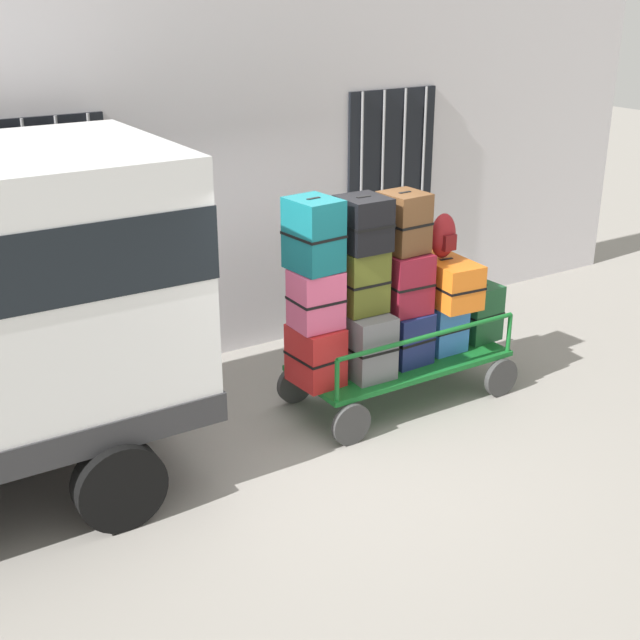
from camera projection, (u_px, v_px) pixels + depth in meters
name	position (u px, v px, depth m)	size (l,w,h in m)	color
ground_plane	(336.00, 434.00, 7.87)	(40.00, 40.00, 0.00)	gray
building_wall	(212.00, 126.00, 8.81)	(12.00, 0.38, 5.00)	silver
luggage_cart	(400.00, 366.00, 8.41)	(2.20, 1.04, 0.44)	#146023
cart_railing	(401.00, 326.00, 8.25)	(2.09, 0.90, 0.41)	#146023
suitcase_left_bottom	(316.00, 355.00, 7.78)	(0.43, 0.50, 0.55)	#B21E1E
suitcase_left_middle	(316.00, 299.00, 7.57)	(0.42, 0.38, 0.53)	#CC4C72
suitcase_left_top	(314.00, 234.00, 7.39)	(0.43, 0.50, 0.64)	#0F5960
suitcase_midleft_bottom	(358.00, 340.00, 8.04)	(0.43, 0.79, 0.61)	slate
suitcase_midleft_middle	(359.00, 279.00, 7.82)	(0.42, 0.46, 0.59)	#4C5119
suitcase_midleft_top	(363.00, 223.00, 7.58)	(0.41, 0.44, 0.49)	black
suitcase_center_bottom	(403.00, 335.00, 8.26)	(0.43, 0.52, 0.51)	navy
suitcase_center_middle	(403.00, 281.00, 8.09)	(0.44, 0.53, 0.58)	maroon
suitcase_center_top	(404.00, 222.00, 7.89)	(0.40, 0.43, 0.56)	brown
suitcase_midright_bottom	(440.00, 324.00, 8.53)	(0.39, 0.46, 0.51)	#3372C6
suitcase_midright_middle	(445.00, 281.00, 8.32)	(0.47, 0.80, 0.44)	orange
suitcase_right_bottom	(480.00, 313.00, 8.73)	(0.41, 0.34, 0.58)	#194C28
backpack	(444.00, 236.00, 8.18)	(0.27, 0.22, 0.44)	maroon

